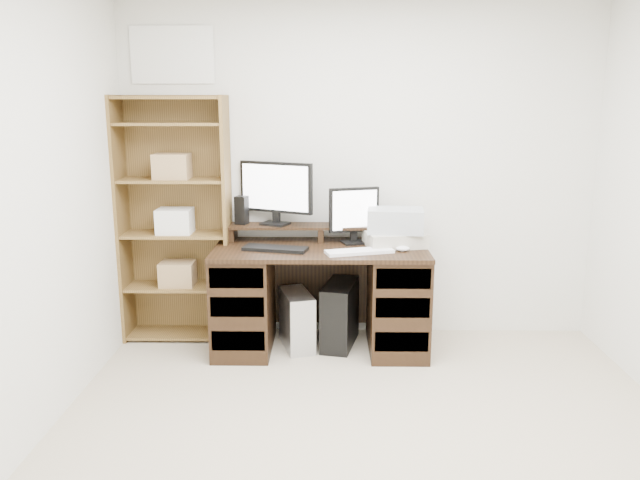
{
  "coord_description": "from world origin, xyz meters",
  "views": [
    {
      "loc": [
        -0.22,
        -2.63,
        1.76
      ],
      "look_at": [
        -0.28,
        1.43,
        0.85
      ],
      "focal_mm": 35.0,
      "sensor_mm": 36.0,
      "label": 1
    }
  ],
  "objects_px": {
    "tower_silver": "(297,320)",
    "tower_black": "(340,314)",
    "monitor_small": "(354,213)",
    "bookshelf": "(176,218)",
    "desk": "(320,296)",
    "printer": "(395,239)",
    "monitor_wide": "(276,190)"
  },
  "relations": [
    {
      "from": "tower_silver",
      "to": "tower_black",
      "type": "height_order",
      "value": "tower_black"
    },
    {
      "from": "tower_silver",
      "to": "monitor_small",
      "type": "bearing_deg",
      "value": 1.78
    },
    {
      "from": "monitor_small",
      "to": "bookshelf",
      "type": "bearing_deg",
      "value": 159.82
    },
    {
      "from": "desk",
      "to": "tower_silver",
      "type": "bearing_deg",
      "value": 177.2
    },
    {
      "from": "printer",
      "to": "tower_silver",
      "type": "height_order",
      "value": "printer"
    },
    {
      "from": "monitor_small",
      "to": "tower_silver",
      "type": "distance_m",
      "value": 0.88
    },
    {
      "from": "printer",
      "to": "tower_black",
      "type": "bearing_deg",
      "value": 168.57
    },
    {
      "from": "tower_black",
      "to": "bookshelf",
      "type": "xyz_separation_m",
      "value": [
        -1.21,
        0.16,
        0.68
      ]
    },
    {
      "from": "printer",
      "to": "tower_silver",
      "type": "distance_m",
      "value": 0.92
    },
    {
      "from": "monitor_small",
      "to": "bookshelf",
      "type": "relative_size",
      "value": 0.22
    },
    {
      "from": "monitor_wide",
      "to": "bookshelf",
      "type": "relative_size",
      "value": 0.3
    },
    {
      "from": "printer",
      "to": "tower_black",
      "type": "distance_m",
      "value": 0.69
    },
    {
      "from": "monitor_small",
      "to": "tower_black",
      "type": "xyz_separation_m",
      "value": [
        -0.1,
        -0.09,
        -0.74
      ]
    },
    {
      "from": "desk",
      "to": "bookshelf",
      "type": "height_order",
      "value": "bookshelf"
    },
    {
      "from": "bookshelf",
      "to": "tower_silver",
      "type": "bearing_deg",
      "value": -12.86
    },
    {
      "from": "tower_silver",
      "to": "tower_black",
      "type": "distance_m",
      "value": 0.32
    },
    {
      "from": "bookshelf",
      "to": "desk",
      "type": "bearing_deg",
      "value": -11.27
    },
    {
      "from": "monitor_wide",
      "to": "tower_black",
      "type": "bearing_deg",
      "value": 4.27
    },
    {
      "from": "desk",
      "to": "monitor_small",
      "type": "bearing_deg",
      "value": 30.55
    },
    {
      "from": "monitor_small",
      "to": "tower_silver",
      "type": "xyz_separation_m",
      "value": [
        -0.41,
        -0.13,
        -0.76
      ]
    },
    {
      "from": "desk",
      "to": "monitor_small",
      "type": "height_order",
      "value": "monitor_small"
    },
    {
      "from": "monitor_wide",
      "to": "bookshelf",
      "type": "height_order",
      "value": "bookshelf"
    },
    {
      "from": "printer",
      "to": "bookshelf",
      "type": "distance_m",
      "value": 1.61
    },
    {
      "from": "monitor_wide",
      "to": "monitor_small",
      "type": "distance_m",
      "value": 0.59
    },
    {
      "from": "bookshelf",
      "to": "printer",
      "type": "bearing_deg",
      "value": -5.65
    },
    {
      "from": "desk",
      "to": "tower_silver",
      "type": "height_order",
      "value": "desk"
    },
    {
      "from": "desk",
      "to": "tower_black",
      "type": "relative_size",
      "value": 3.0
    },
    {
      "from": "desk",
      "to": "monitor_wide",
      "type": "xyz_separation_m",
      "value": [
        -0.33,
        0.22,
        0.74
      ]
    },
    {
      "from": "desk",
      "to": "printer",
      "type": "xyz_separation_m",
      "value": [
        0.53,
        0.05,
        0.41
      ]
    },
    {
      "from": "tower_black",
      "to": "monitor_small",
      "type": "bearing_deg",
      "value": 54.53
    },
    {
      "from": "desk",
      "to": "tower_silver",
      "type": "relative_size",
      "value": 3.64
    },
    {
      "from": "monitor_wide",
      "to": "printer",
      "type": "bearing_deg",
      "value": 13.08
    }
  ]
}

